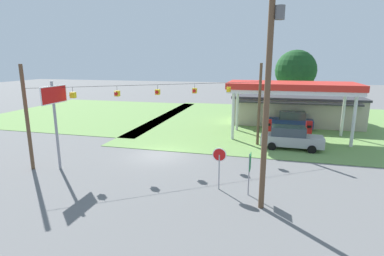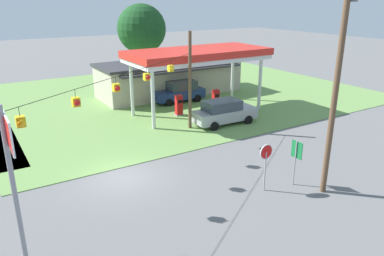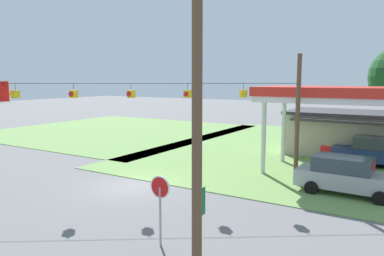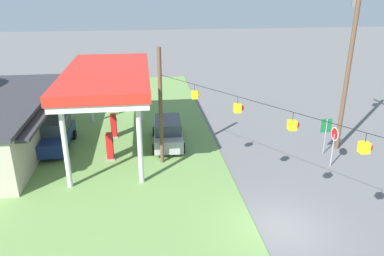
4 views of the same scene
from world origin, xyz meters
name	(u,v)px [view 2 (image 2 of 4)]	position (x,y,z in m)	size (l,w,h in m)	color
ground_plane	(122,177)	(0.00, 0.00, 0.00)	(160.00, 160.00, 0.00)	slate
grass_verge_station_corner	(178,93)	(12.15, 15.14, 0.02)	(36.00, 28.00, 0.04)	#6B934C
gas_station_canopy	(198,56)	(10.15, 8.21, 4.80)	(11.64, 5.27, 5.32)	silver
gas_station_store	(170,78)	(11.24, 15.12, 1.69)	(14.34, 5.97, 3.34)	#B2A893
fuel_pump_near	(179,106)	(8.29, 8.21, 0.83)	(0.71, 0.56, 1.73)	gray
fuel_pump_far	(216,100)	(12.00, 8.21, 0.83)	(0.71, 0.56, 1.73)	gray
car_at_pumps_front	(224,112)	(10.12, 4.45, 0.98)	(5.10, 2.25, 1.91)	#9E9EA3
car_at_pumps_rear	(179,91)	(10.52, 11.97, 1.01)	(4.85, 2.15, 1.99)	navy
stop_sign_roadside	(266,157)	(5.59, -5.12, 1.81)	(0.80, 0.08, 2.50)	#99999E
stop_sign_overhead	(9,152)	(-5.54, -4.50, 4.36)	(0.22, 2.44, 6.02)	gray
route_sign	(296,154)	(7.34, -5.47, 1.71)	(0.10, 0.70, 2.40)	gray
utility_pole_main	(339,69)	(8.08, -6.79, 6.22)	(2.20, 0.44, 11.19)	brown
signal_span_gantry	(118,107)	(0.00, -0.02, 3.97)	(15.04, 10.24, 7.11)	brown
tree_behind_station	(142,29)	(11.53, 22.13, 5.96)	(5.48, 5.48, 8.72)	#4C3828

